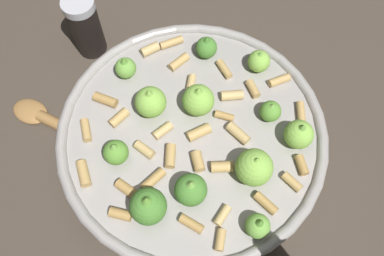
% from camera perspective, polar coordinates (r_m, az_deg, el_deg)
% --- Properties ---
extents(ground_plane, '(2.40, 2.40, 0.00)m').
position_cam_1_polar(ground_plane, '(0.54, 0.00, -2.99)').
color(ground_plane, '#42382D').
extents(cooking_pan, '(0.33, 0.33, 0.10)m').
position_cam_1_polar(cooking_pan, '(0.51, 0.10, -1.51)').
color(cooking_pan, '#9E9993').
rests_on(cooking_pan, ground).
extents(pepper_shaker, '(0.04, 0.04, 0.10)m').
position_cam_1_polar(pepper_shaker, '(0.61, -14.67, 13.61)').
color(pepper_shaker, black).
rests_on(pepper_shaker, ground).
extents(wooden_spoon, '(0.24, 0.04, 0.02)m').
position_cam_1_polar(wooden_spoon, '(0.57, -15.55, -0.92)').
color(wooden_spoon, '#9E703D').
rests_on(wooden_spoon, ground).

